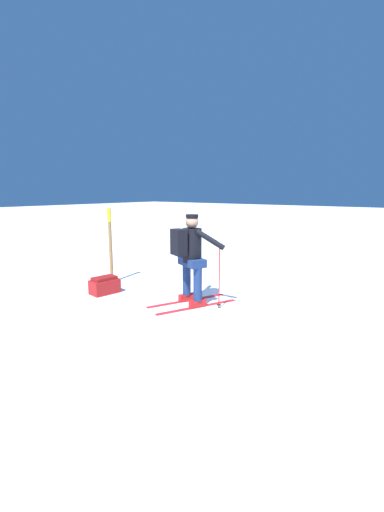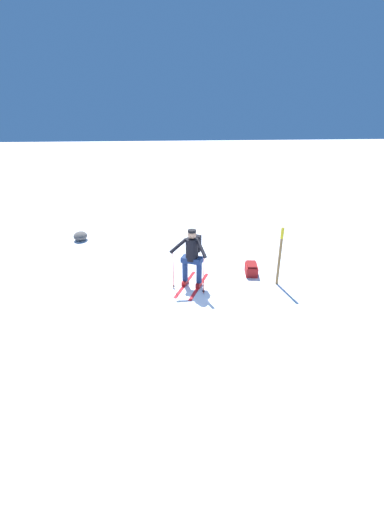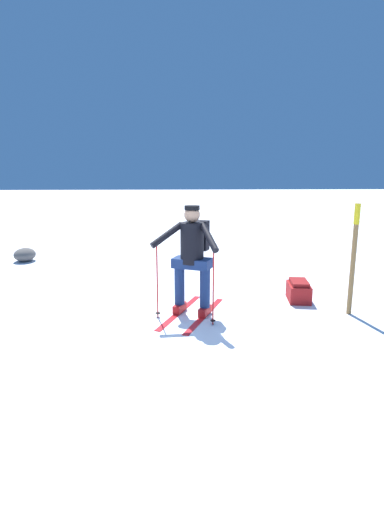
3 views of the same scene
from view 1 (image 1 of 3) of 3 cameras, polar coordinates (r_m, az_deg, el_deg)
ground_plane at (r=6.49m, az=4.93°, el=-7.21°), size 80.00×80.00×0.00m
skier at (r=5.97m, az=-0.21°, el=0.34°), size 1.65×1.15×1.61m
dropped_backpack at (r=7.00m, az=-14.35°, el=-4.78°), size 0.58×0.40×0.34m
trail_marker at (r=7.67m, az=-13.47°, el=2.62°), size 0.08×0.08×1.64m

